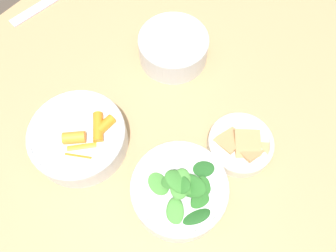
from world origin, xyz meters
name	(u,v)px	position (x,y,z in m)	size (l,w,h in m)	color
ground_plane	(162,212)	(0.00, 0.00, 0.00)	(10.00, 10.00, 0.00)	#4C4238
dining_table	(158,161)	(0.00, 0.00, 0.65)	(1.26, 1.07, 0.74)	tan
bowl_carrots	(79,137)	(-0.09, 0.12, 0.77)	(0.19, 0.19, 0.07)	silver
bowl_greens	(180,191)	(-0.05, -0.10, 0.78)	(0.18, 0.18, 0.11)	white
bowl_beans_hotdog	(173,48)	(0.20, 0.12, 0.77)	(0.16, 0.16, 0.07)	silver
bowl_cookies	(240,144)	(0.11, -0.13, 0.76)	(0.13, 0.13, 0.04)	silver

